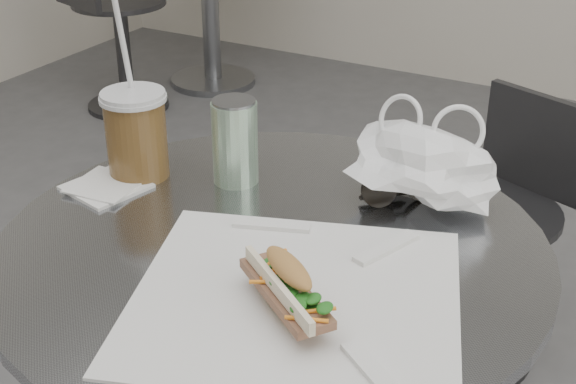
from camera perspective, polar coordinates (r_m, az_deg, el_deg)
The scene contains 9 objects.
chair_far at distance 1.99m, azimuth 14.17°, elevation -3.98°, with size 0.37×0.39×0.66m.
bg_chair at distance 3.52m, azimuth -12.32°, elevation 10.87°, with size 0.41×0.43×0.75m.
sandwich_paper at distance 0.98m, azimuth 0.55°, elevation -7.51°, with size 0.39×0.37×0.00m, color white.
banh_mi at distance 0.94m, azimuth -0.10°, elevation -6.81°, with size 0.21×0.18×0.07m.
iced_coffee at distance 1.27m, azimuth -10.75°, elevation 4.16°, with size 0.10×0.10×0.30m.
sunglasses at distance 1.20m, azimuth 7.98°, elevation 0.28°, with size 0.10×0.11×0.06m.
plastic_bag at distance 1.20m, azimuth 9.44°, elevation 1.83°, with size 0.22×0.17×0.11m, color white, non-canonical shape.
napkin_stack at distance 1.26m, azimuth -12.80°, elevation 0.41°, with size 0.13×0.13×0.01m.
drink_can at distance 1.23m, azimuth -3.79°, elevation 3.60°, with size 0.07×0.07×0.13m.
Camera 1 is at (0.47, -0.61, 1.30)m, focal length 50.00 mm.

